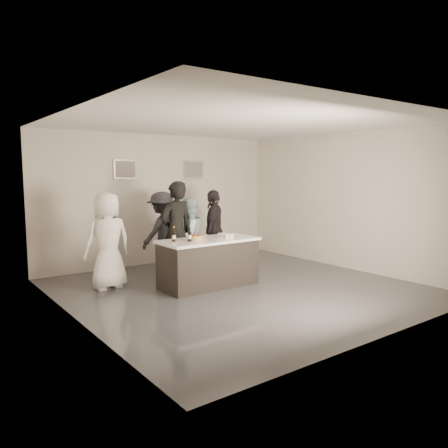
# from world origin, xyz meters

# --- Properties ---
(floor) EXTENTS (6.00, 6.00, 0.00)m
(floor) POSITION_xyz_m (0.00, 0.00, 0.00)
(floor) COLOR #3D3D42
(floor) RESTS_ON ground
(ceiling) EXTENTS (6.00, 6.00, 0.00)m
(ceiling) POSITION_xyz_m (0.00, 0.00, 3.00)
(ceiling) COLOR white
(wall_back) EXTENTS (6.00, 0.04, 3.00)m
(wall_back) POSITION_xyz_m (0.00, 3.00, 1.50)
(wall_back) COLOR beige
(wall_back) RESTS_ON ground
(wall_front) EXTENTS (6.00, 0.04, 3.00)m
(wall_front) POSITION_xyz_m (0.00, -3.00, 1.50)
(wall_front) COLOR beige
(wall_front) RESTS_ON ground
(wall_left) EXTENTS (0.04, 6.00, 3.00)m
(wall_left) POSITION_xyz_m (-3.00, 0.00, 1.50)
(wall_left) COLOR beige
(wall_left) RESTS_ON ground
(wall_right) EXTENTS (0.04, 6.00, 3.00)m
(wall_right) POSITION_xyz_m (3.00, 0.00, 1.50)
(wall_right) COLOR beige
(wall_right) RESTS_ON ground
(picture_left) EXTENTS (0.54, 0.04, 0.44)m
(picture_left) POSITION_xyz_m (-0.90, 2.97, 2.20)
(picture_left) COLOR #B2B2B7
(picture_left) RESTS_ON wall_back
(picture_right) EXTENTS (0.54, 0.04, 0.44)m
(picture_right) POSITION_xyz_m (0.90, 2.97, 2.20)
(picture_right) COLOR #B2B2B7
(picture_right) RESTS_ON wall_back
(bar_counter) EXTENTS (1.86, 0.86, 0.90)m
(bar_counter) POSITION_xyz_m (-0.38, 0.47, 0.45)
(bar_counter) COLOR white
(bar_counter) RESTS_ON ground
(cake) EXTENTS (0.25, 0.25, 0.08)m
(cake) POSITION_xyz_m (-0.69, 0.42, 0.94)
(cake) COLOR gold
(cake) RESTS_ON bar_counter
(beer_bottle_a) EXTENTS (0.07, 0.07, 0.26)m
(beer_bottle_a) POSITION_xyz_m (-1.06, 0.56, 1.03)
(beer_bottle_a) COLOR black
(beer_bottle_a) RESTS_ON bar_counter
(beer_bottle_b) EXTENTS (0.07, 0.07, 0.26)m
(beer_bottle_b) POSITION_xyz_m (-0.83, 0.41, 1.03)
(beer_bottle_b) COLOR black
(beer_bottle_b) RESTS_ON bar_counter
(tumbler_cluster) EXTENTS (0.19, 0.30, 0.08)m
(tumbler_cluster) POSITION_xyz_m (-0.01, 0.43, 0.94)
(tumbler_cluster) COLOR orange
(tumbler_cluster) RESTS_ON bar_counter
(candles) EXTENTS (0.24, 0.08, 0.01)m
(candles) POSITION_xyz_m (-0.76, 0.21, 0.90)
(candles) COLOR pink
(candles) RESTS_ON bar_counter
(person_main_black) EXTENTS (0.76, 0.54, 1.96)m
(person_main_black) POSITION_xyz_m (-0.66, 1.19, 0.98)
(person_main_black) COLOR black
(person_main_black) RESTS_ON ground
(person_main_blue) EXTENTS (0.93, 0.81, 1.63)m
(person_main_blue) POSITION_xyz_m (-0.29, 1.33, 0.81)
(person_main_blue) COLOR #96B5C4
(person_main_blue) RESTS_ON ground
(person_guest_left) EXTENTS (0.89, 0.59, 1.78)m
(person_guest_left) POSITION_xyz_m (-1.95, 1.44, 0.89)
(person_guest_left) COLOR white
(person_guest_left) RESTS_ON ground
(person_guest_right) EXTENTS (1.04, 1.01, 1.75)m
(person_guest_right) POSITION_xyz_m (0.60, 1.68, 0.88)
(person_guest_right) COLOR black
(person_guest_right) RESTS_ON ground
(person_guest_back) EXTENTS (1.27, 0.99, 1.72)m
(person_guest_back) POSITION_xyz_m (-0.43, 2.15, 0.86)
(person_guest_back) COLOR #28272E
(person_guest_back) RESTS_ON ground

